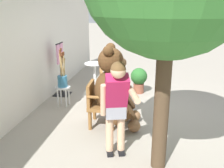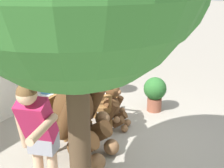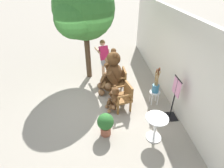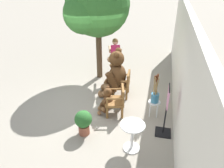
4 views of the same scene
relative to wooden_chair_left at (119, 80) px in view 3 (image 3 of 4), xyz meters
The scene contains 13 objects.
ground_plane 0.99m from the wooden_chair_left, 54.89° to the right, with size 60.00×60.00×0.00m, color gray.
back_wall 1.99m from the wooden_chair_left, 73.34° to the left, with size 10.00×0.16×2.80m, color silver.
wooden_chair_left is the anchor object (origin of this frame).
wooden_chair_right 0.99m from the wooden_chair_left, ahead, with size 0.67×0.64×0.86m.
teddy_bear_large 0.41m from the wooden_chair_left, 88.47° to the right, with size 0.95×0.91×1.59m.
teddy_bear_small 1.06m from the wooden_chair_left, 15.71° to the right, with size 0.52×0.53×0.84m.
person_visitor 1.23m from the wooden_chair_left, 155.23° to the right, with size 0.73×0.62×1.54m.
white_stool 1.35m from the wooden_chair_left, 51.05° to the left, with size 0.34×0.34×0.46m.
brush_bucket 1.36m from the wooden_chair_left, 50.92° to the left, with size 0.22×0.22×0.89m.
round_side_table 2.36m from the wooden_chair_left, 15.49° to the left, with size 0.56×0.56×0.72m.
patio_tree 2.68m from the wooden_chair_left, 132.48° to the right, with size 2.25×2.15×3.73m.
potted_plant 2.12m from the wooden_chair_left, 17.30° to the right, with size 0.44×0.44×0.68m.
clothing_display_stand 2.07m from the wooden_chair_left, 40.93° to the left, with size 0.44×0.40×1.36m.
Camera 3 is at (4.79, -0.05, 3.73)m, focal length 28.00 mm.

